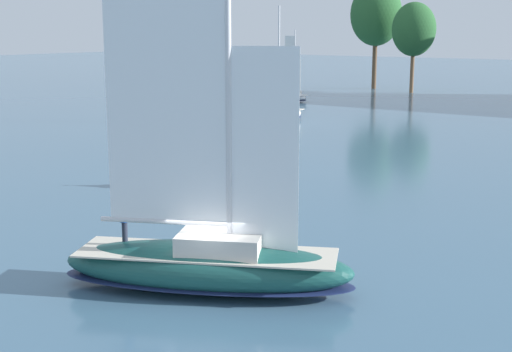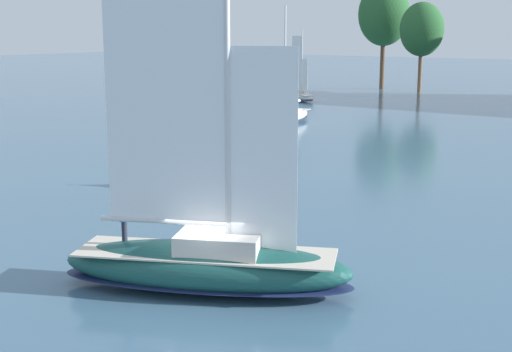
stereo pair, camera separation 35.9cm
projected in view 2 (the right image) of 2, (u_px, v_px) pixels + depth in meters
ground_plane at (206, 290)px, 24.84m from camera, size 400.00×400.00×0.00m
tree_shore_left at (384, 14)px, 106.04m from camera, size 7.66×7.66×15.76m
tree_shore_center at (422, 29)px, 99.42m from camera, size 6.14×6.14×12.64m
sailboat_main at (206, 260)px, 24.61m from camera, size 10.52×6.98×14.12m
sailboat_moored_near_marina at (287, 116)px, 68.52m from camera, size 3.28×8.25×11.04m
sailboat_moored_outer_mooring at (300, 95)px, 90.05m from camera, size 6.49×4.76×8.87m
channel_buoy at (139, 175)px, 41.04m from camera, size 0.95×0.95×1.75m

